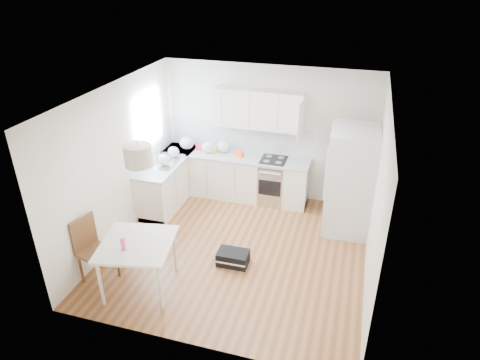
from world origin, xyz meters
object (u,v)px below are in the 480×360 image
Objects in this scene: dining_table at (137,248)px; gym_bag at (233,258)px; refrigerator at (351,181)px; dining_chair at (97,251)px.

dining_table is 2.38× the size of gym_bag.
refrigerator is 4.37m from dining_chair.
dining_table is at bearing 15.99° from dining_chair.
dining_table is 0.71m from dining_chair.
refrigerator is at bearing 31.16° from dining_table.
dining_chair is 2.11m from gym_bag.
gym_bag is (1.16, 0.91, -0.60)m from dining_table.
refrigerator reaches higher than dining_table.
gym_bag is at bearing 40.78° from dining_chair.
dining_chair reaches higher than gym_bag.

